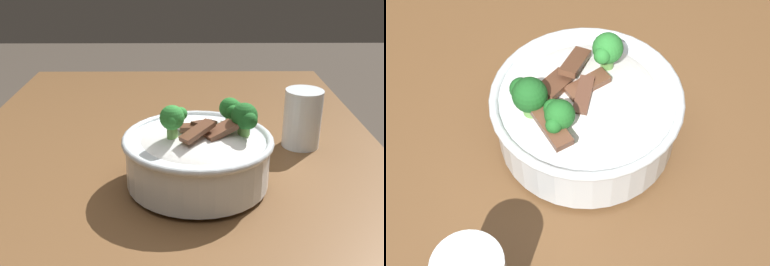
{
  "view_description": "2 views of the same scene",
  "coord_description": "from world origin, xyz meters",
  "views": [
    {
      "loc": [
        0.63,
        0.04,
        1.21
      ],
      "look_at": [
        -0.11,
        0.04,
        0.9
      ],
      "focal_mm": 44.05,
      "sensor_mm": 36.0,
      "label": 1
    },
    {
      "loc": [
        -0.47,
        0.26,
        1.45
      ],
      "look_at": [
        -0.08,
        0.07,
        0.86
      ],
      "focal_mm": 52.67,
      "sensor_mm": 36.0,
      "label": 2
    }
  ],
  "objects": [
    {
      "name": "dining_table",
      "position": [
        0.0,
        0.0,
        0.71
      ],
      "size": [
        1.56,
        0.84,
        0.82
      ],
      "color": "brown",
      "rests_on": "ground"
    },
    {
      "name": "rice_bowl",
      "position": [
        -0.07,
        0.05,
        0.88
      ],
      "size": [
        0.25,
        0.25,
        0.15
      ],
      "color": "silver",
      "rests_on": "dining_table"
    }
  ]
}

